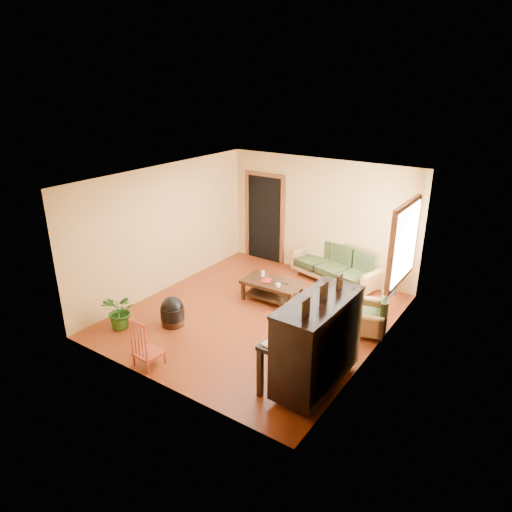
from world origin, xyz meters
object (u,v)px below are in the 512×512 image
Objects in this scene: coffee_table at (272,291)px; footstool at (173,315)px; potted_plant at (121,311)px; armchair at (368,312)px; ceramic_crock at (391,288)px; red_chair at (148,341)px; piano at (317,344)px; sofa at (334,264)px.

coffee_table reaches higher than footstool.
potted_plant is at bearing -124.46° from coffee_table.
armchair reaches higher than potted_plant.
potted_plant reaches higher than footstool.
ceramic_crock is at bearing 50.73° from footstool.
red_chair reaches higher than potted_plant.
piano is at bearing 27.12° from red_chair.
coffee_table is 2.95m from red_chair.
sofa reaches higher than footstool.
red_chair is at bearing -89.57° from sofa.
red_chair reaches higher than ceramic_crock.
sofa is 2.96× the size of potted_plant.
ceramic_crock is (2.84, 3.47, -0.07)m from footstool.
red_chair is (-0.41, -2.91, 0.20)m from coffee_table.
coffee_table is 1.42× the size of red_chair.
red_chair is 1.25× the size of potted_plant.
footstool is 0.65× the size of potted_plant.
red_chair is at bearing -22.66° from potted_plant.
piano is (1.33, -3.43, 0.27)m from sofa.
red_chair is at bearing -98.07° from coffee_table.
armchair is at bearing -34.95° from sofa.
piano is 2.36× the size of potted_plant.
red_chair is (-2.37, -0.99, -0.28)m from piano.
armchair is at bearing 89.60° from piano.
footstool is at bearing -118.18° from coffee_table.
coffee_table is 0.75× the size of piano.
ceramic_crock is at bearing 67.87° from red_chair.
coffee_table is 2.78m from piano.
potted_plant is (-0.67, -0.58, 0.13)m from footstool.
piano is at bearing -108.15° from armchair.
coffee_table is 1.77× the size of potted_plant.
sofa is at bearing 64.31° from footstool.
piano is at bearing 7.59° from potted_plant.
piano reaches higher than ceramic_crock.
piano is at bearing -55.12° from sofa.
sofa is 7.27× the size of ceramic_crock.
ceramic_crock is at bearing 92.78° from piano.
potted_plant is (-1.23, 0.51, -0.08)m from red_chair.
potted_plant reaches higher than ceramic_crock.
armchair is 0.49× the size of piano.
red_chair is (-1.04, -4.42, -0.01)m from sofa.
ceramic_crock is 0.41× the size of potted_plant.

